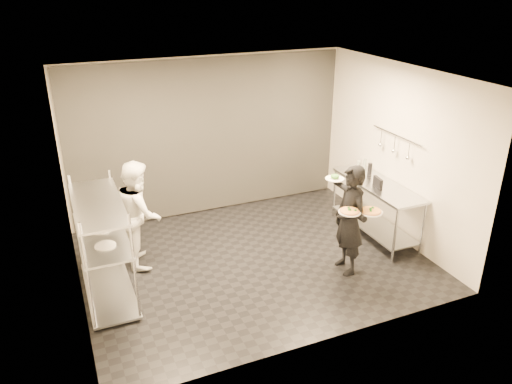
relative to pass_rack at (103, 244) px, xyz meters
name	(u,v)px	position (x,y,z in m)	size (l,w,h in m)	color
room_shell	(225,151)	(2.15, 1.18, 0.63)	(5.00, 4.00, 2.80)	black
pass_rack	(103,244)	(0.00, 0.00, 0.00)	(0.60, 1.60, 1.50)	#B7BABE
prep_counter	(376,200)	(4.33, 0.00, -0.14)	(0.60, 1.80, 0.92)	#B7BABE
utensil_rail	(395,145)	(4.58, 0.00, 0.78)	(0.07, 1.20, 0.31)	#B7BABE
waiter	(350,220)	(3.31, -0.76, 0.05)	(0.59, 0.39, 1.63)	black
chef	(139,213)	(0.60, 0.66, 0.04)	(0.78, 0.61, 1.61)	white
pizza_plate_near	(350,211)	(3.15, -0.97, 0.31)	(0.31, 0.31, 0.05)	white
pizza_plate_far	(371,211)	(3.46, -1.02, 0.28)	(0.33, 0.33, 0.05)	white
salad_plate	(335,177)	(3.21, -0.46, 0.61)	(0.27, 0.27, 0.07)	white
pos_monitor	(378,183)	(4.21, -0.14, 0.24)	(0.05, 0.24, 0.17)	black
bottle_green	(358,167)	(4.28, 0.51, 0.26)	(0.06, 0.06, 0.23)	gray
bottle_clear	(365,164)	(4.49, 0.63, 0.25)	(0.06, 0.06, 0.19)	gray
bottle_dark	(370,170)	(4.37, 0.30, 0.27)	(0.07, 0.07, 0.24)	black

